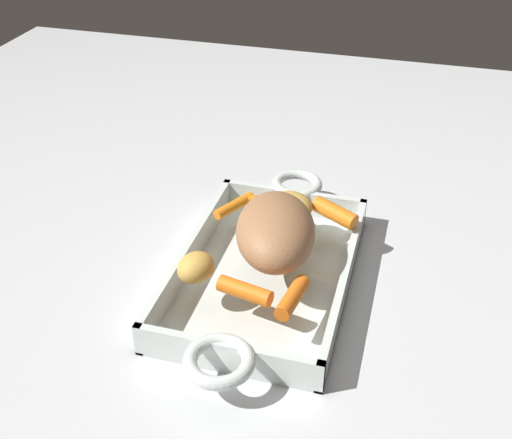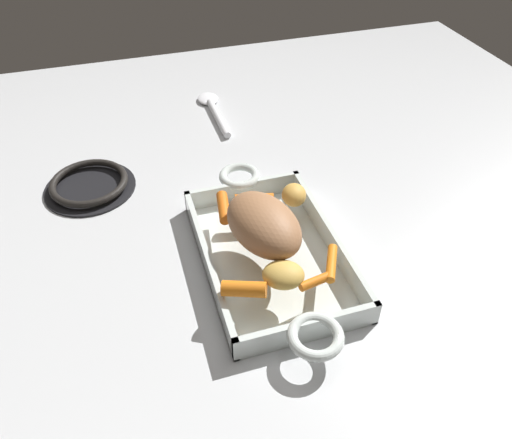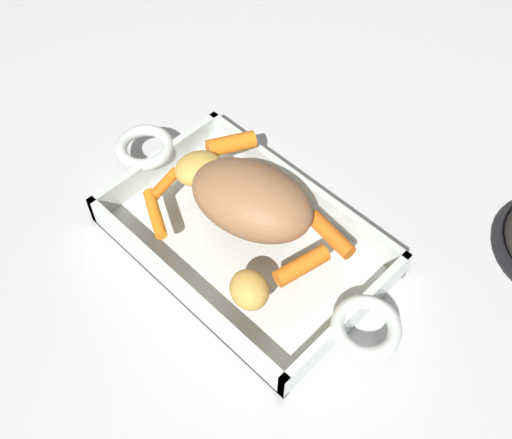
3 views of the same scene
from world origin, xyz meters
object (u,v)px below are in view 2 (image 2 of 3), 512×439
object	(u,v)px
baby_carrot_center_right	(331,263)
pork_roast	(264,225)
roasting_dish	(271,253)
baby_carrot_southwest	(244,289)
potato_whole	(283,275)
stove_burner_rear	(89,185)
baby_carrot_center_left	(255,199)
potato_near_roast	(294,195)
baby_carrot_short	(316,281)
serving_spoon	(213,109)
baby_carrot_northwest	(224,207)

from	to	relation	value
baby_carrot_center_right	pork_roast	bearing A→B (deg)	-135.45
roasting_dish	baby_carrot_southwest	distance (m)	0.13
potato_whole	stove_burner_rear	xyz separation A→B (m)	(-0.38, -0.27, -0.05)
pork_roast	baby_carrot_center_left	xyz separation A→B (m)	(-0.09, 0.01, -0.03)
potato_whole	potato_near_roast	size ratio (longest dim) A/B	1.25
baby_carrot_southwest	baby_carrot_short	bearing A→B (deg)	83.08
baby_carrot_southwest	serving_spoon	bearing A→B (deg)	170.90
pork_roast	potato_whole	xyz separation A→B (m)	(0.09, 0.00, -0.02)
stove_burner_rear	potato_near_roast	bearing A→B (deg)	58.23
potato_whole	stove_burner_rear	distance (m)	0.47
baby_carrot_center_left	baby_carrot_center_right	xyz separation A→B (m)	(0.18, 0.07, -0.00)
potato_whole	baby_carrot_short	bearing A→B (deg)	68.56
baby_carrot_northwest	stove_burner_rear	world-z (taller)	baby_carrot_northwest
baby_carrot_short	baby_carrot_center_left	world-z (taller)	baby_carrot_center_left
baby_carrot_center_right	baby_carrot_northwest	xyz separation A→B (m)	(-0.17, -0.12, 0.00)
baby_carrot_southwest	potato_whole	xyz separation A→B (m)	(-0.00, 0.06, 0.01)
baby_carrot_short	baby_carrot_center_right	xyz separation A→B (m)	(-0.03, 0.04, 0.00)
pork_roast	potato_whole	world-z (taller)	pork_roast
baby_carrot_center_right	potato_whole	world-z (taller)	potato_whole
potato_whole	pork_roast	bearing A→B (deg)	-179.68
roasting_dish	baby_carrot_center_right	world-z (taller)	baby_carrot_center_right
baby_carrot_center_left	baby_carrot_southwest	bearing A→B (deg)	-21.40
baby_carrot_southwest	potato_near_roast	world-z (taller)	potato_near_roast
roasting_dish	baby_carrot_northwest	world-z (taller)	baby_carrot_northwest
potato_near_roast	serving_spoon	size ratio (longest dim) A/B	0.23
potato_whole	stove_burner_rear	size ratio (longest dim) A/B	0.35
baby_carrot_short	potato_whole	bearing A→B (deg)	-111.44
roasting_dish	baby_carrot_center_left	xyz separation A→B (m)	(-0.09, 0.00, 0.04)
baby_carrot_northwest	baby_carrot_short	bearing A→B (deg)	23.88
potato_whole	potato_near_roast	world-z (taller)	potato_near_roast
pork_roast	baby_carrot_southwest	distance (m)	0.12
baby_carrot_northwest	serving_spoon	xyz separation A→B (m)	(-0.43, 0.08, -0.05)
potato_whole	serving_spoon	world-z (taller)	potato_whole
baby_carrot_center_right	serving_spoon	distance (m)	0.60
roasting_dish	pork_roast	distance (m)	0.07
potato_whole	potato_near_roast	distance (m)	0.19
baby_carrot_southwest	potato_near_roast	size ratio (longest dim) A/B	1.30
baby_carrot_center_right	potato_near_roast	bearing A→B (deg)	-179.51
baby_carrot_southwest	stove_burner_rear	distance (m)	0.44
pork_roast	baby_carrot_northwest	world-z (taller)	pork_roast
baby_carrot_southwest	potato_near_roast	xyz separation A→B (m)	(-0.17, 0.14, 0.01)
baby_carrot_northwest	stove_burner_rear	xyz separation A→B (m)	(-0.20, -0.22, -0.05)
pork_roast	stove_burner_rear	distance (m)	0.40
baby_carrot_center_right	baby_carrot_center_left	bearing A→B (deg)	-159.42
roasting_dish	stove_burner_rear	world-z (taller)	roasting_dish
roasting_dish	baby_carrot_northwest	xyz separation A→B (m)	(-0.09, -0.06, 0.04)
potato_near_roast	baby_carrot_center_right	bearing A→B (deg)	0.49
potato_near_roast	stove_burner_rear	world-z (taller)	potato_near_roast
baby_carrot_southwest	roasting_dish	bearing A→B (deg)	143.08
potato_near_roast	serving_spoon	xyz separation A→B (m)	(-0.44, -0.04, -0.06)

